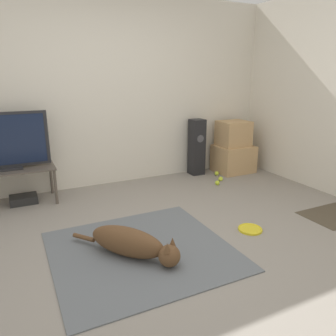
{
  "coord_description": "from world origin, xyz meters",
  "views": [
    {
      "loc": [
        -1.1,
        -2.33,
        1.52
      ],
      "look_at": [
        0.52,
        1.0,
        0.45
      ],
      "focal_mm": 35.0,
      "sensor_mm": 36.0,
      "label": 1
    }
  ],
  "objects_px": {
    "dog": "(132,243)",
    "tennis_ball_by_boxes": "(221,179)",
    "tennis_ball_near_speaker": "(217,173)",
    "tennis_ball_loose_on_carpet": "(217,183)",
    "cardboard_box_upper": "(233,134)",
    "tv": "(3,142)",
    "frisbee": "(250,229)",
    "tv_stand": "(7,174)",
    "cardboard_box_lower": "(233,159)",
    "game_console": "(24,199)",
    "floor_speaker": "(197,147)"
  },
  "relations": [
    {
      "from": "tennis_ball_by_boxes",
      "to": "tennis_ball_near_speaker",
      "type": "xyz_separation_m",
      "value": [
        0.1,
        0.25,
        0.0
      ]
    },
    {
      "from": "cardboard_box_upper",
      "to": "tv",
      "type": "relative_size",
      "value": 0.46
    },
    {
      "from": "frisbee",
      "to": "tv_stand",
      "type": "xyz_separation_m",
      "value": [
        -2.15,
        1.79,
        0.38
      ]
    },
    {
      "from": "frisbee",
      "to": "dog",
      "type": "bearing_deg",
      "value": 177.8
    },
    {
      "from": "frisbee",
      "to": "cardboard_box_lower",
      "type": "relative_size",
      "value": 0.42
    },
    {
      "from": "cardboard_box_upper",
      "to": "tv",
      "type": "bearing_deg",
      "value": 179.76
    },
    {
      "from": "dog",
      "to": "tennis_ball_by_boxes",
      "type": "bearing_deg",
      "value": 36.47
    },
    {
      "from": "dog",
      "to": "frisbee",
      "type": "bearing_deg",
      "value": -2.2
    },
    {
      "from": "tennis_ball_near_speaker",
      "to": "tv",
      "type": "bearing_deg",
      "value": 177.93
    },
    {
      "from": "cardboard_box_upper",
      "to": "game_console",
      "type": "distance_m",
      "value": 3.15
    },
    {
      "from": "frisbee",
      "to": "game_console",
      "type": "bearing_deg",
      "value": 138.24
    },
    {
      "from": "floor_speaker",
      "to": "tv",
      "type": "distance_m",
      "value": 2.67
    },
    {
      "from": "frisbee",
      "to": "tv",
      "type": "distance_m",
      "value": 2.9
    },
    {
      "from": "cardboard_box_lower",
      "to": "tennis_ball_loose_on_carpet",
      "type": "distance_m",
      "value": 0.78
    },
    {
      "from": "tv",
      "to": "tennis_ball_by_boxes",
      "type": "distance_m",
      "value": 2.9
    },
    {
      "from": "dog",
      "to": "tennis_ball_loose_on_carpet",
      "type": "xyz_separation_m",
      "value": [
        1.73,
        1.26,
        -0.1
      ]
    },
    {
      "from": "frisbee",
      "to": "tennis_ball_near_speaker",
      "type": "xyz_separation_m",
      "value": [
        0.74,
        1.69,
        0.02
      ]
    },
    {
      "from": "dog",
      "to": "tv",
      "type": "xyz_separation_m",
      "value": [
        -0.9,
        1.75,
        0.64
      ]
    },
    {
      "from": "tv_stand",
      "to": "frisbee",
      "type": "bearing_deg",
      "value": -39.9
    },
    {
      "from": "tennis_ball_near_speaker",
      "to": "tennis_ball_loose_on_carpet",
      "type": "distance_m",
      "value": 0.46
    },
    {
      "from": "floor_speaker",
      "to": "game_console",
      "type": "xyz_separation_m",
      "value": [
        -2.51,
        -0.12,
        -0.38
      ]
    },
    {
      "from": "tennis_ball_by_boxes",
      "to": "frisbee",
      "type": "bearing_deg",
      "value": -114.0
    },
    {
      "from": "frisbee",
      "to": "tennis_ball_by_boxes",
      "type": "distance_m",
      "value": 1.57
    },
    {
      "from": "frisbee",
      "to": "tennis_ball_loose_on_carpet",
      "type": "height_order",
      "value": "tennis_ball_loose_on_carpet"
    },
    {
      "from": "cardboard_box_lower",
      "to": "tennis_ball_by_boxes",
      "type": "distance_m",
      "value": 0.59
    },
    {
      "from": "frisbee",
      "to": "tennis_ball_by_boxes",
      "type": "relative_size",
      "value": 3.67
    },
    {
      "from": "tennis_ball_by_boxes",
      "to": "game_console",
      "type": "relative_size",
      "value": 0.21
    },
    {
      "from": "tv_stand",
      "to": "tennis_ball_loose_on_carpet",
      "type": "xyz_separation_m",
      "value": [
        2.64,
        -0.49,
        -0.36
      ]
    },
    {
      "from": "tv_stand",
      "to": "tennis_ball_near_speaker",
      "type": "distance_m",
      "value": 2.91
    },
    {
      "from": "tv",
      "to": "tennis_ball_by_boxes",
      "type": "relative_size",
      "value": 15.08
    },
    {
      "from": "tennis_ball_loose_on_carpet",
      "to": "tennis_ball_near_speaker",
      "type": "bearing_deg",
      "value": 56.98
    },
    {
      "from": "dog",
      "to": "cardboard_box_upper",
      "type": "bearing_deg",
      "value": 36.64
    },
    {
      "from": "cardboard_box_upper",
      "to": "tv_stand",
      "type": "bearing_deg",
      "value": 179.81
    },
    {
      "from": "cardboard_box_upper",
      "to": "tv_stand",
      "type": "height_order",
      "value": "cardboard_box_upper"
    },
    {
      "from": "tv",
      "to": "cardboard_box_lower",
      "type": "bearing_deg",
      "value": -0.55
    },
    {
      "from": "tennis_ball_near_speaker",
      "to": "tennis_ball_loose_on_carpet",
      "type": "relative_size",
      "value": 1.0
    },
    {
      "from": "tv",
      "to": "tennis_ball_near_speaker",
      "type": "relative_size",
      "value": 15.08
    },
    {
      "from": "dog",
      "to": "tennis_ball_near_speaker",
      "type": "distance_m",
      "value": 2.58
    },
    {
      "from": "tennis_ball_loose_on_carpet",
      "to": "dog",
      "type": "bearing_deg",
      "value": -144.03
    },
    {
      "from": "tennis_ball_by_boxes",
      "to": "tennis_ball_near_speaker",
      "type": "distance_m",
      "value": 0.27
    },
    {
      "from": "tennis_ball_near_speaker",
      "to": "tennis_ball_loose_on_carpet",
      "type": "bearing_deg",
      "value": -123.02
    },
    {
      "from": "cardboard_box_upper",
      "to": "tv",
      "type": "height_order",
      "value": "tv"
    },
    {
      "from": "dog",
      "to": "tennis_ball_by_boxes",
      "type": "distance_m",
      "value": 2.34
    },
    {
      "from": "frisbee",
      "to": "tv",
      "type": "height_order",
      "value": "tv"
    },
    {
      "from": "cardboard_box_upper",
      "to": "tennis_ball_loose_on_carpet",
      "type": "relative_size",
      "value": 6.96
    },
    {
      "from": "tv",
      "to": "tennis_ball_near_speaker",
      "type": "xyz_separation_m",
      "value": [
        2.89,
        -0.1,
        -0.74
      ]
    },
    {
      "from": "cardboard_box_lower",
      "to": "tv",
      "type": "xyz_separation_m",
      "value": [
        -3.25,
        0.03,
        0.56
      ]
    },
    {
      "from": "floor_speaker",
      "to": "tennis_ball_loose_on_carpet",
      "type": "relative_size",
      "value": 12.98
    },
    {
      "from": "cardboard_box_lower",
      "to": "tennis_ball_near_speaker",
      "type": "distance_m",
      "value": 0.41
    },
    {
      "from": "dog",
      "to": "game_console",
      "type": "xyz_separation_m",
      "value": [
        -0.77,
        1.75,
        -0.09
      ]
    }
  ]
}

